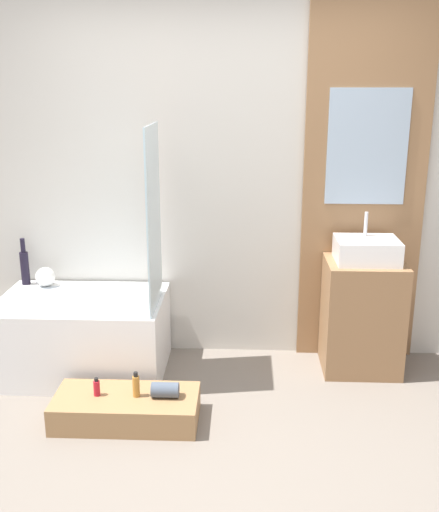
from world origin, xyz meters
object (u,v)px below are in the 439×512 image
Objects in this scene: vase_tall_dark at (25,266)px; bottle_soap_primary at (97,388)px; bottle_soap_secondary at (136,386)px; bathtub at (83,335)px; vase_round_light at (45,277)px; wooden_step_bench at (126,408)px; sink at (367,250)px.

vase_tall_dark reaches higher than bottle_soap_primary.
bottle_soap_primary is 0.23m from bottle_soap_secondary.
bathtub is 7.14× the size of bottle_soap_secondary.
wooden_step_bench is at bearing -50.08° from vase_round_light.
sink is at bearing -3.76° from vase_tall_dark.
sink reaches higher than bottle_soap_secondary.
vase_round_light is at bearing -13.97° from vase_tall_dark.
vase_round_light is 1.22× the size of bottle_soap_primary.
bottle_soap_primary is at bearing 180.00° from bottle_soap_secondary.
bottle_soap_secondary is at bearing 0.00° from wooden_step_bench.
bottle_soap_primary is 0.73× the size of bottle_soap_secondary.
bathtub is 0.77m from wooden_step_bench.
vase_round_light reaches higher than bathtub.
sink is at bearing 26.63° from wooden_step_bench.
bottle_soap_secondary is (0.95, -0.91, -0.44)m from vase_tall_dark.
sink is 1.74m from bottle_soap_secondary.
vase_tall_dark is at bearing 176.24° from sink.
bathtub is at bearing -30.95° from vase_tall_dark.
vase_round_light is (-0.32, 0.25, 0.33)m from bathtub.
vase_tall_dark is 0.18m from vase_round_light.
wooden_step_bench is 1.85m from sink.
vase_tall_dark is 1.39m from bottle_soap_secondary.
bathtub is 1.31× the size of wooden_step_bench.
bathtub is 9.81× the size of bottle_soap_primary.
vase_tall_dark is at bearing 136.21° from bottle_soap_secondary.
sink is 3.63× the size of bottle_soap_primary.
bathtub is at bearing 127.19° from bottle_soap_secondary.
bottle_soap_secondary is at bearing -152.36° from sink.
bottle_soap_primary is (0.56, -0.87, -0.39)m from vase_round_light.
bathtub reaches higher than wooden_step_bench.
wooden_step_bench is 0.16m from bottle_soap_secondary.
vase_round_light is at bearing 142.32° from bathtub.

